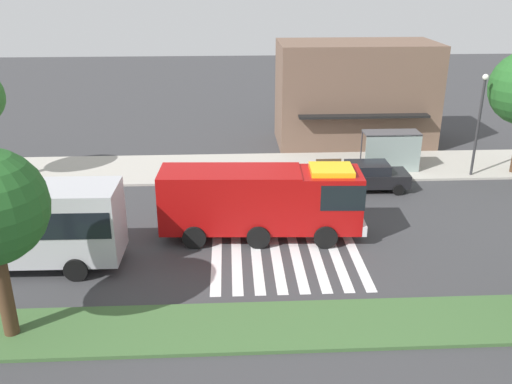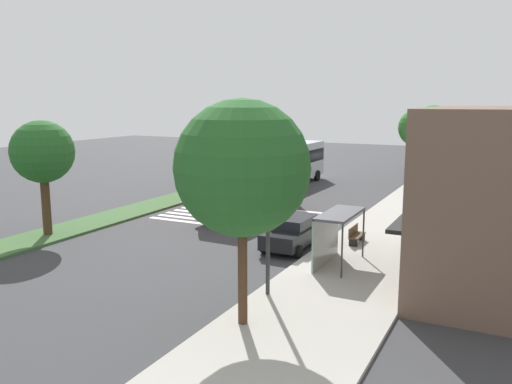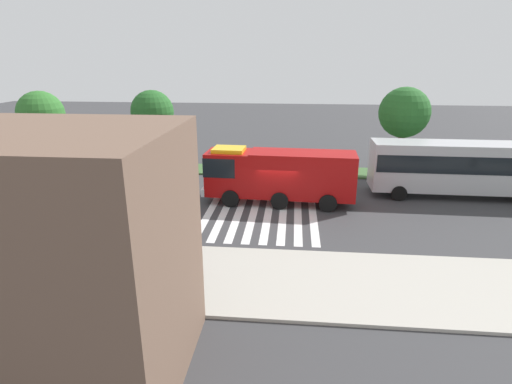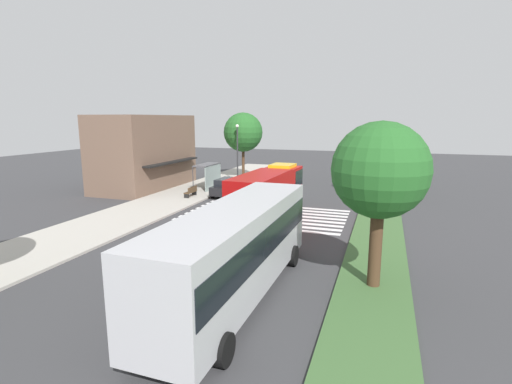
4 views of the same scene
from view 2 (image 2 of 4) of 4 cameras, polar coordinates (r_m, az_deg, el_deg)
ground_plane at (r=35.68m, az=0.19°, el=-2.41°), size 120.00×120.00×0.00m
sidewalk at (r=32.73m, az=14.96°, el=-3.76°), size 60.00×5.55×0.14m
median_strip at (r=39.79m, az=-10.20°, el=-1.18°), size 60.00×3.00×0.14m
crosswalk at (r=34.87m, az=-0.48°, el=-2.69°), size 6.75×11.72×0.01m
fire_truck at (r=35.39m, az=-0.77°, el=0.74°), size 9.76×3.05×3.56m
parked_car_west at (r=63.44m, az=17.19°, el=3.37°), size 4.46×2.27×1.70m
parked_car_mid at (r=27.49m, az=4.03°, el=-4.36°), size 4.38×2.13×1.64m
transit_bus at (r=47.34m, az=3.49°, el=3.31°), size 11.59×2.98×3.70m
bus_stop_shelter at (r=24.43m, az=8.32°, el=-3.77°), size 3.50×1.40×2.46m
bench_near_shelter at (r=28.47m, az=10.76°, el=-4.56°), size 1.60×0.50×0.90m
street_lamp at (r=19.96m, az=1.31°, el=-1.04°), size 0.36×0.36×6.26m
storefront_building at (r=23.95m, az=24.66°, el=-0.50°), size 11.14×6.37×7.34m
sidewalk_tree_far_west at (r=56.33m, az=18.52°, el=6.90°), size 3.94×3.94×7.00m
sidewalk_tree_west at (r=48.01m, az=17.07°, el=6.59°), size 3.29×3.29×6.77m
sidewalk_tree_east at (r=17.03m, az=-1.51°, el=2.58°), size 4.48×4.48×7.56m
median_tree_far_west at (r=46.98m, az=-3.52°, el=6.64°), size 3.88×3.88×6.79m
median_tree_west at (r=31.37m, az=-22.11°, el=3.97°), size 3.46×3.46×6.41m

